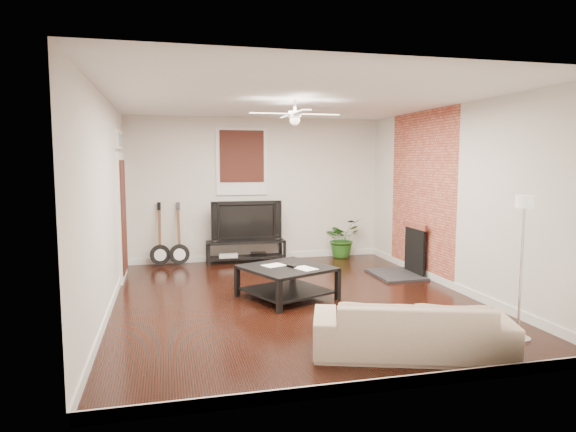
# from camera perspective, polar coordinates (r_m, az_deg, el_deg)

# --- Properties ---
(room) EXTENTS (5.01, 6.01, 2.81)m
(room) POSITION_cam_1_polar(r_m,az_deg,el_deg) (7.04, 0.77, 1.68)
(room) COLOR black
(room) RESTS_ON ground
(brick_accent) EXTENTS (0.02, 2.20, 2.80)m
(brick_accent) POSITION_cam_1_polar(r_m,az_deg,el_deg) (8.89, 14.85, 2.42)
(brick_accent) COLOR #A84736
(brick_accent) RESTS_ON floor
(fireplace) EXTENTS (0.80, 1.10, 0.92)m
(fireplace) POSITION_cam_1_polar(r_m,az_deg,el_deg) (8.87, 13.04, -3.66)
(fireplace) COLOR black
(fireplace) RESTS_ON floor
(window_back) EXTENTS (1.00, 0.06, 1.30)m
(window_back) POSITION_cam_1_polar(r_m,az_deg,el_deg) (9.87, -5.25, 6.16)
(window_back) COLOR #34130E
(window_back) RESTS_ON wall_back
(door_left) EXTENTS (0.08, 1.00, 2.50)m
(door_left) POSITION_cam_1_polar(r_m,az_deg,el_deg) (8.76, -18.27, 1.28)
(door_left) COLOR white
(door_left) RESTS_ON wall_left
(tv_stand) EXTENTS (1.51, 0.40, 0.42)m
(tv_stand) POSITION_cam_1_polar(r_m,az_deg,el_deg) (9.85, -4.78, -4.00)
(tv_stand) COLOR black
(tv_stand) RESTS_ON floor
(tv) EXTENTS (1.36, 0.18, 0.78)m
(tv) POSITION_cam_1_polar(r_m,az_deg,el_deg) (9.78, -4.83, -0.51)
(tv) COLOR black
(tv) RESTS_ON tv_stand
(coffee_table) EXTENTS (1.45, 1.45, 0.46)m
(coffee_table) POSITION_cam_1_polar(r_m,az_deg,el_deg) (7.28, -0.14, -7.50)
(coffee_table) COLOR black
(coffee_table) RESTS_ON floor
(sofa) EXTENTS (2.11, 1.35, 0.57)m
(sofa) POSITION_cam_1_polar(r_m,az_deg,el_deg) (5.38, 13.74, -12.07)
(sofa) COLOR tan
(sofa) RESTS_ON floor
(floor_lamp) EXTENTS (0.33, 0.33, 1.61)m
(floor_lamp) POSITION_cam_1_polar(r_m,az_deg,el_deg) (6.05, 24.90, -5.38)
(floor_lamp) COLOR white
(floor_lamp) RESTS_ON floor
(potted_plant) EXTENTS (0.91, 0.86, 0.79)m
(potted_plant) POSITION_cam_1_polar(r_m,az_deg,el_deg) (10.34, 6.13, -2.49)
(potted_plant) COLOR #245919
(potted_plant) RESTS_ON floor
(guitar_left) EXTENTS (0.39, 0.28, 1.21)m
(guitar_left) POSITION_cam_1_polar(r_m,az_deg,el_deg) (9.64, -14.32, -2.02)
(guitar_left) COLOR black
(guitar_left) RESTS_ON floor
(guitar_right) EXTENTS (0.39, 0.28, 1.21)m
(guitar_right) POSITION_cam_1_polar(r_m,az_deg,el_deg) (9.62, -12.24, -1.99)
(guitar_right) COLOR black
(guitar_right) RESTS_ON floor
(ceiling_fan) EXTENTS (1.24, 1.24, 0.32)m
(ceiling_fan) POSITION_cam_1_polar(r_m,az_deg,el_deg) (7.05, 0.78, 11.45)
(ceiling_fan) COLOR white
(ceiling_fan) RESTS_ON ceiling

